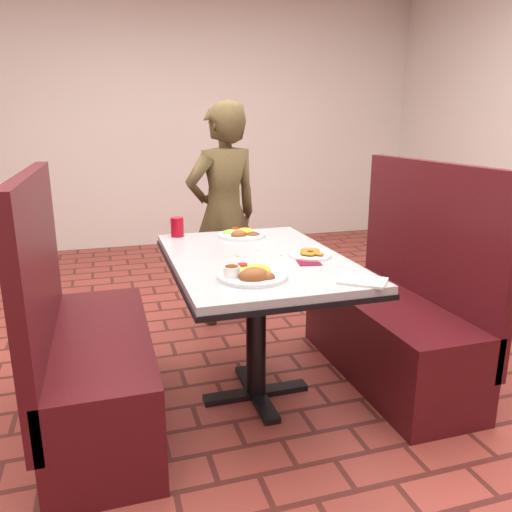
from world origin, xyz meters
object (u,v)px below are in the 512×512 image
booth_bench_left (89,358)px  booth_bench_right (395,319)px  far_dinner_plate (242,232)px  red_tumbler (177,227)px  diner_person (224,216)px  dining_table (256,275)px  plantain_plate (310,254)px  near_dinner_plate (251,271)px

booth_bench_left → booth_bench_right: 1.60m
far_dinner_plate → red_tumbler: 0.36m
diner_person → far_dinner_plate: (-0.05, -0.63, 0.02)m
far_dinner_plate → red_tumbler: (-0.35, 0.10, 0.03)m
booth_bench_right → diner_person: diner_person is taller
dining_table → far_dinner_plate: bearing=83.7°
booth_bench_right → plantain_plate: (-0.55, -0.09, 0.43)m
dining_table → far_dinner_plate: far_dinner_plate is taller
far_dinner_plate → dining_table: bearing=-96.3°
dining_table → booth_bench_right: booth_bench_right is taller
dining_table → far_dinner_plate: size_ratio=4.57×
booth_bench_left → diner_person: (0.89, 1.06, 0.42)m
booth_bench_left → red_tumbler: 0.87m
booth_bench_left → near_dinner_plate: 0.88m
dining_table → diner_person: diner_person is taller
diner_person → near_dinner_plate: size_ratio=5.22×
dining_table → plantain_plate: size_ratio=6.07×
diner_person → plantain_plate: 1.16m
diner_person → near_dinner_plate: (-0.22, -1.40, 0.03)m
diner_person → red_tumbler: diner_person is taller
dining_table → booth_bench_right: (0.80, 0.00, -0.32)m
dining_table → diner_person: (0.09, 1.06, 0.10)m
booth_bench_right → near_dinner_plate: (-0.92, -0.33, 0.45)m
booth_bench_left → near_dinner_plate: bearing=-26.1°
booth_bench_right → near_dinner_plate: 1.08m
booth_bench_right → red_tumbler: (-1.10, 0.53, 0.47)m
booth_bench_right → far_dinner_plate: size_ratio=4.52×
booth_bench_left → diner_person: diner_person is taller
diner_person → near_dinner_plate: diner_person is taller
plantain_plate → diner_person: bearing=97.5°
booth_bench_left → near_dinner_plate: (0.68, -0.33, 0.45)m
red_tumbler → booth_bench_left: bearing=-133.1°
near_dinner_plate → red_tumbler: 0.88m
booth_bench_left → plantain_plate: booth_bench_left is taller
plantain_plate → far_dinner_plate: bearing=110.8°
far_dinner_plate → plantain_plate: far_dinner_plate is taller
near_dinner_plate → far_dinner_plate: (0.17, 0.76, -0.01)m
dining_table → near_dinner_plate: bearing=-110.1°
diner_person → red_tumbler: bearing=35.9°
far_dinner_plate → near_dinner_plate: bearing=-102.5°
dining_table → near_dinner_plate: 0.38m
booth_bench_left → booth_bench_right: size_ratio=1.00×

